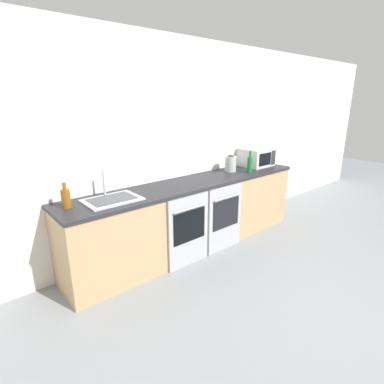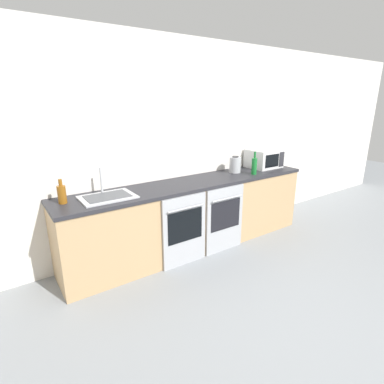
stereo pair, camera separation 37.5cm
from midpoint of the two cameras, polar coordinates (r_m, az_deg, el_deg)
ground_plane at (r=3.00m, az=24.76°, el=-23.17°), size 16.00×16.00×0.00m
wall_back at (r=3.90m, az=-5.75°, el=8.74°), size 10.00×0.06×2.60m
counter_back at (r=3.87m, az=-2.57°, el=-4.39°), size 3.37×0.62×0.89m
oven_left at (r=3.45m, az=-3.78°, el=-7.43°), size 0.57×0.06×0.85m
oven_right at (r=3.81m, az=3.50°, el=-4.97°), size 0.57×0.06×0.85m
microwave at (r=4.67m, az=9.87°, el=6.56°), size 0.46×0.40×0.27m
bottle_green at (r=4.19m, az=8.44°, el=5.22°), size 0.07×0.07×0.31m
bottle_amber at (r=3.11m, az=-26.16°, el=-1.10°), size 0.08×0.08×0.25m
kettle at (r=4.25m, az=4.86°, el=5.35°), size 0.16×0.16×0.23m
sink at (r=3.18m, az=-18.33°, el=-1.32°), size 0.55×0.40×0.29m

